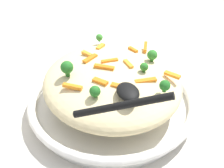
# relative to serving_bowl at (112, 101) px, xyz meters

# --- Properties ---
(ground_plane) EXTENTS (2.40, 2.40, 0.00)m
(ground_plane) POSITION_rel_serving_bowl_xyz_m (0.00, 0.00, -0.02)
(ground_plane) COLOR beige
(serving_bowl) EXTENTS (0.37, 0.37, 0.04)m
(serving_bowl) POSITION_rel_serving_bowl_xyz_m (0.00, 0.00, 0.00)
(serving_bowl) COLOR white
(serving_bowl) RESTS_ON ground_plane
(pasta_mound) EXTENTS (0.32, 0.30, 0.08)m
(pasta_mound) POSITION_rel_serving_bowl_xyz_m (0.00, 0.00, 0.06)
(pasta_mound) COLOR beige
(pasta_mound) RESTS_ON serving_bowl
(carrot_piece_0) EXTENTS (0.03, 0.02, 0.01)m
(carrot_piece_0) POSITION_rel_serving_bowl_xyz_m (0.06, 0.04, 0.09)
(carrot_piece_0) COLOR orange
(carrot_piece_0) RESTS_ON pasta_mound
(carrot_piece_1) EXTENTS (0.03, 0.02, 0.01)m
(carrot_piece_1) POSITION_rel_serving_bowl_xyz_m (0.06, -0.07, 0.09)
(carrot_piece_1) COLOR orange
(carrot_piece_1) RESTS_ON pasta_mound
(carrot_piece_2) EXTENTS (0.03, 0.03, 0.01)m
(carrot_piece_2) POSITION_rel_serving_bowl_xyz_m (-0.05, 0.04, 0.09)
(carrot_piece_2) COLOR orange
(carrot_piece_2) RESTS_ON pasta_mound
(carrot_piece_3) EXTENTS (0.03, 0.04, 0.01)m
(carrot_piece_3) POSITION_rel_serving_bowl_xyz_m (-0.04, 0.09, 0.09)
(carrot_piece_3) COLOR orange
(carrot_piece_3) RESTS_ON pasta_mound
(carrot_piece_4) EXTENTS (0.03, 0.04, 0.01)m
(carrot_piece_4) POSITION_rel_serving_bowl_xyz_m (0.04, 0.04, 0.10)
(carrot_piece_4) COLOR orange
(carrot_piece_4) RESTS_ON pasta_mound
(carrot_piece_5) EXTENTS (0.01, 0.04, 0.01)m
(carrot_piece_5) POSITION_rel_serving_bowl_xyz_m (0.02, 0.00, 0.10)
(carrot_piece_5) COLOR orange
(carrot_piece_5) RESTS_ON pasta_mound
(carrot_piece_6) EXTENTS (0.03, 0.03, 0.01)m
(carrot_piece_6) POSITION_rel_serving_bowl_xyz_m (-0.07, 0.01, 0.09)
(carrot_piece_6) COLOR orange
(carrot_piece_6) RESTS_ON pasta_mound
(carrot_piece_7) EXTENTS (0.03, 0.03, 0.01)m
(carrot_piece_7) POSITION_rel_serving_bowl_xyz_m (-0.06, -0.11, 0.09)
(carrot_piece_7) COLOR orange
(carrot_piece_7) RESTS_ON pasta_mound
(carrot_piece_8) EXTENTS (0.03, 0.04, 0.01)m
(carrot_piece_8) POSITION_rel_serving_bowl_xyz_m (-0.01, 0.02, 0.10)
(carrot_piece_8) COLOR orange
(carrot_piece_8) RESTS_ON pasta_mound
(carrot_piece_9) EXTENTS (0.03, 0.03, 0.01)m
(carrot_piece_9) POSITION_rel_serving_bowl_xyz_m (0.10, -0.00, 0.09)
(carrot_piece_9) COLOR orange
(carrot_piece_9) RESTS_ON pasta_mound
(carrot_piece_10) EXTENTS (0.04, 0.02, 0.01)m
(carrot_piece_10) POSITION_rel_serving_bowl_xyz_m (0.06, -0.10, 0.09)
(carrot_piece_10) COLOR orange
(carrot_piece_10) RESTS_ON pasta_mound
(carrot_piece_11) EXTENTS (0.03, 0.01, 0.01)m
(carrot_piece_11) POSITION_rel_serving_bowl_xyz_m (-0.01, -0.03, 0.10)
(carrot_piece_11) COLOR orange
(carrot_piece_11) RESTS_ON pasta_mound
(carrot_piece_12) EXTENTS (0.01, 0.04, 0.01)m
(carrot_piece_12) POSITION_rel_serving_bowl_xyz_m (-0.06, -0.05, 0.09)
(carrot_piece_12) COLOR orange
(carrot_piece_12) RESTS_ON pasta_mound
(broccoli_floret_0) EXTENTS (0.02, 0.02, 0.02)m
(broccoli_floret_0) POSITION_rel_serving_bowl_xyz_m (0.13, -0.01, 0.10)
(broccoli_floret_0) COLOR #377928
(broccoli_floret_0) RESTS_ON pasta_mound
(broccoli_floret_1) EXTENTS (0.02, 0.02, 0.02)m
(broccoli_floret_1) POSITION_rel_serving_bowl_xyz_m (-0.03, -0.06, 0.10)
(broccoli_floret_1) COLOR #296820
(broccoli_floret_1) RESTS_ON pasta_mound
(broccoli_floret_2) EXTENTS (0.02, 0.02, 0.02)m
(broccoli_floret_2) POSITION_rel_serving_bowl_xyz_m (-0.08, 0.06, 0.10)
(broccoli_floret_2) COLOR #205B1C
(broccoli_floret_2) RESTS_ON pasta_mound
(broccoli_floret_3) EXTENTS (0.02, 0.02, 0.02)m
(broccoli_floret_3) POSITION_rel_serving_bowl_xyz_m (-0.10, -0.07, 0.10)
(broccoli_floret_3) COLOR #205B1C
(broccoli_floret_3) RESTS_ON pasta_mound
(broccoli_floret_4) EXTENTS (0.03, 0.03, 0.03)m
(broccoli_floret_4) POSITION_rel_serving_bowl_xyz_m (-0.00, 0.09, 0.11)
(broccoli_floret_4) COLOR #205B1C
(broccoli_floret_4) RESTS_ON pasta_mound
(broccoli_floret_5) EXTENTS (0.02, 0.02, 0.03)m
(broccoli_floret_5) POSITION_rel_serving_bowl_xyz_m (0.01, -0.09, 0.10)
(broccoli_floret_5) COLOR #296820
(broccoli_floret_5) RESTS_ON pasta_mound
(serving_spoon) EXTENTS (0.14, 0.14, 0.08)m
(serving_spoon) POSITION_rel_serving_bowl_xyz_m (-0.13, 0.01, 0.11)
(serving_spoon) COLOR black
(serving_spoon) RESTS_ON pasta_mound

